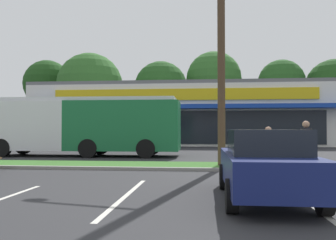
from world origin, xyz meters
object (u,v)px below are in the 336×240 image
at_px(utility_pole, 218,21).
at_px(car_3, 265,164).
at_px(pedestrian_near_bench, 268,150).
at_px(car_0, 1,138).
at_px(pedestrian_mid, 306,147).
at_px(city_bus, 80,125).

xyz_separation_m(utility_pole, car_3, (0.78, -6.20, -5.03)).
bearing_deg(pedestrian_near_bench, car_0, -103.01).
height_order(car_0, pedestrian_near_bench, pedestrian_near_bench).
bearing_deg(pedestrian_mid, pedestrian_near_bench, 6.16).
xyz_separation_m(city_bus, car_0, (-8.54, 6.42, -0.97)).
height_order(car_0, pedestrian_mid, pedestrian_mid).
relative_size(car_3, pedestrian_near_bench, 2.60).
relative_size(car_3, pedestrian_mid, 2.32).
bearing_deg(utility_pole, pedestrian_mid, -28.12).
distance_m(pedestrian_near_bench, pedestrian_mid, 1.29).
relative_size(utility_pole, city_bus, 0.96).
bearing_deg(car_3, city_bus, 35.91).
distance_m(city_bus, pedestrian_near_bench, 11.55).
bearing_deg(pedestrian_mid, utility_pole, -27.12).
xyz_separation_m(utility_pole, city_bus, (-7.53, 5.28, -4.04)).
bearing_deg(city_bus, car_0, -37.57).
height_order(city_bus, car_3, city_bus).
bearing_deg(car_0, city_bus, -36.92).
distance_m(utility_pole, car_0, 20.50).
bearing_deg(pedestrian_mid, city_bus, -32.19).
distance_m(car_0, car_3, 24.58).
bearing_deg(city_bus, car_3, 125.26).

